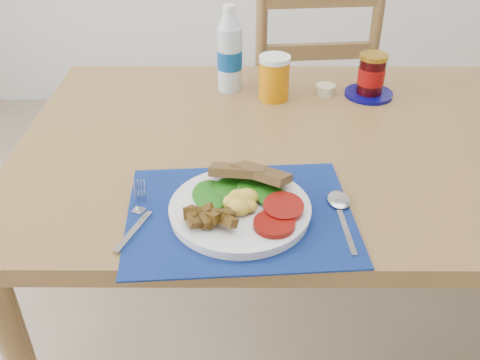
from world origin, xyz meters
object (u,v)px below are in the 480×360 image
at_px(breakfast_plate, 237,207).
at_px(water_bottle, 230,54).
at_px(jam_on_saucer, 371,78).
at_px(juice_glass, 274,79).
at_px(chair_far, 307,80).

relative_size(breakfast_plate, water_bottle, 1.13).
height_order(breakfast_plate, jam_on_saucer, jam_on_saucer).
bearing_deg(water_bottle, breakfast_plate, -87.56).
distance_m(water_bottle, jam_on_saucer, 0.39).
distance_m(breakfast_plate, jam_on_saucer, 0.65).
bearing_deg(jam_on_saucer, juice_glass, -175.90).
bearing_deg(breakfast_plate, jam_on_saucer, 71.79).
xyz_separation_m(breakfast_plate, water_bottle, (-0.02, 0.58, 0.08)).
height_order(water_bottle, juice_glass, water_bottle).
bearing_deg(breakfast_plate, chair_far, 91.38).
bearing_deg(juice_glass, chair_far, 72.77).
distance_m(chair_far, jam_on_saucer, 0.53).
height_order(juice_glass, jam_on_saucer, jam_on_saucer).
xyz_separation_m(water_bottle, juice_glass, (0.12, -0.06, -0.05)).
bearing_deg(juice_glass, jam_on_saucer, 4.10).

